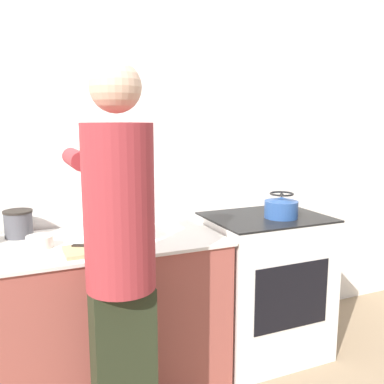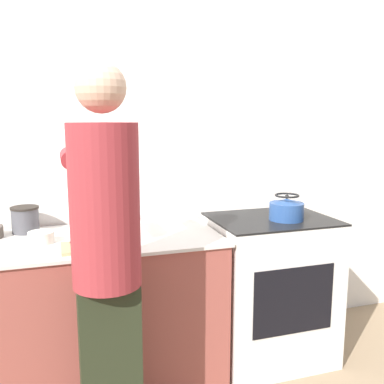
{
  "view_description": "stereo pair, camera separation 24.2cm",
  "coord_description": "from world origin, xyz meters",
  "px_view_note": "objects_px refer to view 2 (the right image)",
  "views": [
    {
      "loc": [
        -0.79,
        -1.95,
        1.55
      ],
      "look_at": [
        0.17,
        0.24,
        1.14
      ],
      "focal_mm": 40.0,
      "sensor_mm": 36.0,
      "label": 1
    },
    {
      "loc": [
        -0.56,
        -2.03,
        1.55
      ],
      "look_at": [
        0.17,
        0.24,
        1.14
      ],
      "focal_mm": 40.0,
      "sensor_mm": 36.0,
      "label": 2
    }
  ],
  "objects_px": {
    "knife": "(91,243)",
    "kettle": "(286,209)",
    "cutting_board": "(95,246)",
    "canister_jar": "(25,220)",
    "oven": "(270,289)",
    "person": "(106,252)",
    "bowl_prep": "(41,237)"
  },
  "relations": [
    {
      "from": "person",
      "to": "kettle",
      "type": "distance_m",
      "value": 1.23
    },
    {
      "from": "bowl_prep",
      "to": "person",
      "type": "bearing_deg",
      "value": -63.4
    },
    {
      "from": "knife",
      "to": "bowl_prep",
      "type": "height_order",
      "value": "bowl_prep"
    },
    {
      "from": "oven",
      "to": "person",
      "type": "distance_m",
      "value": 1.31
    },
    {
      "from": "knife",
      "to": "canister_jar",
      "type": "height_order",
      "value": "canister_jar"
    },
    {
      "from": "cutting_board",
      "to": "kettle",
      "type": "bearing_deg",
      "value": 3.57
    },
    {
      "from": "cutting_board",
      "to": "canister_jar",
      "type": "xyz_separation_m",
      "value": [
        -0.36,
        0.44,
        0.07
      ]
    },
    {
      "from": "canister_jar",
      "to": "cutting_board",
      "type": "bearing_deg",
      "value": -50.55
    },
    {
      "from": "cutting_board",
      "to": "bowl_prep",
      "type": "relative_size",
      "value": 2.46
    },
    {
      "from": "person",
      "to": "cutting_board",
      "type": "relative_size",
      "value": 5.27
    },
    {
      "from": "oven",
      "to": "bowl_prep",
      "type": "relative_size",
      "value": 6.81
    },
    {
      "from": "knife",
      "to": "bowl_prep",
      "type": "bearing_deg",
      "value": 175.02
    },
    {
      "from": "cutting_board",
      "to": "bowl_prep",
      "type": "height_order",
      "value": "bowl_prep"
    },
    {
      "from": "bowl_prep",
      "to": "canister_jar",
      "type": "bearing_deg",
      "value": 109.56
    },
    {
      "from": "knife",
      "to": "kettle",
      "type": "xyz_separation_m",
      "value": [
        1.18,
        0.05,
        0.09
      ]
    },
    {
      "from": "canister_jar",
      "to": "oven",
      "type": "bearing_deg",
      "value": -11.53
    },
    {
      "from": "person",
      "to": "knife",
      "type": "distance_m",
      "value": 0.42
    },
    {
      "from": "oven",
      "to": "cutting_board",
      "type": "height_order",
      "value": "oven"
    },
    {
      "from": "oven",
      "to": "knife",
      "type": "bearing_deg",
      "value": -174.34
    },
    {
      "from": "bowl_prep",
      "to": "canister_jar",
      "type": "distance_m",
      "value": 0.28
    },
    {
      "from": "cutting_board",
      "to": "canister_jar",
      "type": "height_order",
      "value": "canister_jar"
    },
    {
      "from": "person",
      "to": "oven",
      "type": "bearing_deg",
      "value": 25.81
    },
    {
      "from": "oven",
      "to": "kettle",
      "type": "distance_m",
      "value": 0.54
    },
    {
      "from": "knife",
      "to": "kettle",
      "type": "bearing_deg",
      "value": 28.66
    },
    {
      "from": "person",
      "to": "canister_jar",
      "type": "relative_size",
      "value": 11.08
    },
    {
      "from": "cutting_board",
      "to": "bowl_prep",
      "type": "bearing_deg",
      "value": 146.23
    },
    {
      "from": "person",
      "to": "canister_jar",
      "type": "bearing_deg",
      "value": 114.49
    },
    {
      "from": "kettle",
      "to": "bowl_prep",
      "type": "distance_m",
      "value": 1.43
    },
    {
      "from": "oven",
      "to": "cutting_board",
      "type": "relative_size",
      "value": 2.77
    },
    {
      "from": "knife",
      "to": "person",
      "type": "bearing_deg",
      "value": -58.72
    },
    {
      "from": "cutting_board",
      "to": "oven",
      "type": "bearing_deg",
      "value": 7.13
    },
    {
      "from": "oven",
      "to": "kettle",
      "type": "relative_size",
      "value": 4.45
    }
  ]
}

